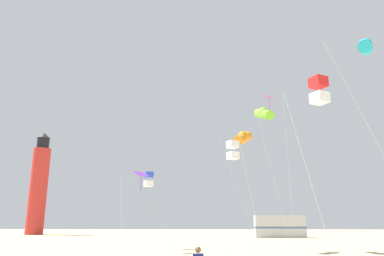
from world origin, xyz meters
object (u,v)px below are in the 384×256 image
object	(u,v)px
kite_tube_lime	(264,114)
kite_box_blue	(149,179)
kite_tube_orange	(243,138)
lighthouse_distant	(39,185)
kite_tube_cyan	(365,47)
kite_diamond_violet	(140,176)
kite_box_scarlet	(319,90)
kite_box_white	(233,150)
kite_diamond_magenta	(271,104)
rv_van_silver	(279,226)

from	to	relation	value
kite_tube_lime	kite_box_blue	bearing A→B (deg)	171.03
kite_tube_orange	kite_tube_lime	distance (m)	2.67
kite_box_blue	lighthouse_distant	size ratio (longest dim) A/B	0.34
kite_tube_cyan	lighthouse_distant	bearing A→B (deg)	133.14
kite_diamond_violet	kite_box_blue	xyz separation A→B (m)	(-0.05, 3.53, 0.21)
kite_diamond_violet	kite_box_scarlet	distance (m)	14.16
kite_box_white	kite_diamond_violet	xyz separation A→B (m)	(-6.27, 2.55, -1.28)
kite_diamond_magenta	rv_van_silver	bearing A→B (deg)	79.98
kite_tube_orange	kite_box_blue	bearing A→B (deg)	165.14
kite_box_blue	lighthouse_distant	bearing A→B (deg)	127.84
rv_van_silver	kite_box_white	bearing A→B (deg)	-104.78
kite_tube_lime	kite_diamond_magenta	world-z (taller)	kite_diamond_magenta
kite_box_scarlet	kite_box_blue	distance (m)	16.89
kite_box_blue	kite_tube_cyan	bearing A→B (deg)	-34.40
kite_tube_orange	kite_tube_lime	bearing A→B (deg)	17.15
kite_tube_orange	lighthouse_distant	size ratio (longest dim) A/B	0.52
kite_tube_lime	rv_van_silver	xyz separation A→B (m)	(4.56, 22.74, -8.61)
kite_diamond_violet	kite_box_scarlet	world-z (taller)	kite_box_scarlet
kite_tube_cyan	kite_diamond_violet	distance (m)	16.16
kite_tube_orange	kite_tube_lime	world-z (taller)	kite_tube_lime
kite_diamond_violet	kite_tube_orange	world-z (taller)	kite_tube_orange
kite_tube_orange	rv_van_silver	size ratio (longest dim) A/B	1.35
kite_diamond_violet	kite_tube_lime	distance (m)	10.49
kite_box_scarlet	lighthouse_distant	bearing A→B (deg)	126.95
kite_diamond_magenta	kite_diamond_violet	bearing A→B (deg)	-160.24
lighthouse_distant	kite_diamond_magenta	bearing A→B (deg)	-42.38
rv_van_silver	lighthouse_distant	bearing A→B (deg)	166.05
kite_tube_lime	rv_van_silver	bearing A→B (deg)	78.67
kite_box_white	rv_van_silver	world-z (taller)	kite_box_white
kite_tube_orange	rv_van_silver	xyz separation A→B (m)	(6.25, 23.26, -6.60)
kite_box_white	lighthouse_distant	world-z (taller)	lighthouse_distant
kite_box_scarlet	kite_tube_lime	distance (m)	12.63
kite_tube_lime	lighthouse_distant	bearing A→B (deg)	135.67
kite_box_white	rv_van_silver	xyz separation A→B (m)	(7.25, 27.39, -4.87)
kite_diamond_magenta	lighthouse_distant	xyz separation A→B (m)	(-33.61, 30.67, -3.41)
kite_diamond_violet	lighthouse_distant	world-z (taller)	lighthouse_distant
kite_diamond_violet	kite_box_scarlet	size ratio (longest dim) A/B	0.68
kite_box_white	kite_box_scarlet	world-z (taller)	kite_box_scarlet
kite_tube_orange	lighthouse_distant	xyz separation A→B (m)	(-31.14, 32.59, -0.16)
kite_box_white	kite_tube_cyan	size ratio (longest dim) A/B	0.57
kite_box_white	kite_box_blue	size ratio (longest dim) A/B	1.19
kite_diamond_violet	kite_tube_orange	distance (m)	8.04
kite_box_white	kite_tube_lime	size ratio (longest dim) A/B	0.64
kite_box_white	kite_box_scarlet	bearing A→B (deg)	-66.96
kite_tube_cyan	kite_tube_orange	xyz separation A→B (m)	(-6.36, 7.43, -3.40)
kite_box_scarlet	kite_tube_lime	xyz separation A→B (m)	(-0.56, 12.32, 2.70)
kite_box_white	kite_diamond_magenta	world-z (taller)	kite_diamond_magenta
kite_box_scarlet	kite_box_blue	world-z (taller)	kite_box_scarlet
kite_box_scarlet	lighthouse_distant	distance (m)	55.55
kite_box_blue	kite_tube_lime	xyz separation A→B (m)	(9.02, -1.42, 4.80)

